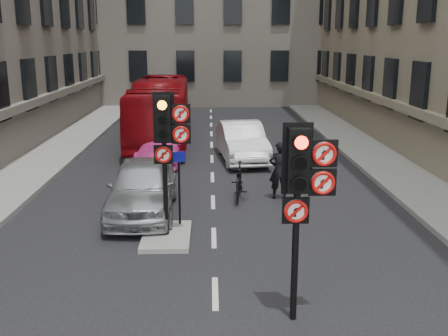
{
  "coord_description": "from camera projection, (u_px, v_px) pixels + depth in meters",
  "views": [
    {
      "loc": [
        -0.09,
        -7.53,
        4.94
      ],
      "look_at": [
        0.17,
        1.91,
        2.6
      ],
      "focal_mm": 42.0,
      "sensor_mm": 36.0,
      "label": 1
    }
  ],
  "objects": [
    {
      "name": "motorcyclist",
      "position": [
        279.0,
        170.0,
        16.41
      ],
      "size": [
        0.68,
        0.45,
        1.85
      ],
      "primitive_type": "imported",
      "rotation": [
        0.0,
        0.0,
        3.15
      ],
      "color": "black",
      "rests_on": "ground"
    },
    {
      "name": "centre_island",
      "position": [
        167.0,
        236.0,
        13.3
      ],
      "size": [
        1.2,
        2.0,
        0.12
      ],
      "primitive_type": "cube",
      "color": "gray",
      "rests_on": "ground"
    },
    {
      "name": "motorcycle",
      "position": [
        239.0,
        181.0,
        16.45
      ],
      "size": [
        0.76,
        1.96,
        1.15
      ],
      "primitive_type": "imported",
      "rotation": [
        0.0,
        0.0,
        -0.12
      ],
      "color": "black",
      "rests_on": "ground"
    },
    {
      "name": "bus_red",
      "position": [
        161.0,
        110.0,
        25.8
      ],
      "size": [
        2.86,
        10.95,
        3.03
      ],
      "primitive_type": "imported",
      "rotation": [
        0.0,
        0.0,
        0.03
      ],
      "color": "maroon",
      "rests_on": "ground"
    },
    {
      "name": "car_white",
      "position": [
        242.0,
        141.0,
        21.76
      ],
      "size": [
        2.14,
        4.9,
        1.57
      ],
      "primitive_type": "imported",
      "rotation": [
        0.0,
        0.0,
        0.1
      ],
      "color": "silver",
      "rests_on": "ground"
    },
    {
      "name": "pavement_right",
      "position": [
        398.0,
        167.0,
        20.31
      ],
      "size": [
        3.0,
        50.0,
        0.16
      ],
      "primitive_type": "cube",
      "color": "gray",
      "rests_on": "ground"
    },
    {
      "name": "car_silver",
      "position": [
        142.0,
        187.0,
        15.04
      ],
      "size": [
        1.98,
        4.68,
        1.58
      ],
      "primitive_type": "imported",
      "rotation": [
        0.0,
        0.0,
        0.02
      ],
      "color": "#93969A",
      "rests_on": "ground"
    },
    {
      "name": "pavement_left",
      "position": [
        23.0,
        170.0,
        19.93
      ],
      "size": [
        3.0,
        50.0,
        0.16
      ],
      "primitive_type": "cube",
      "color": "gray",
      "rests_on": "ground"
    },
    {
      "name": "signal_near",
      "position": [
        303.0,
        181.0,
        8.88
      ],
      "size": [
        0.91,
        0.4,
        3.58
      ],
      "color": "black",
      "rests_on": "ground"
    },
    {
      "name": "signal_far",
      "position": [
        167.0,
        134.0,
        12.66
      ],
      "size": [
        0.91,
        0.4,
        3.58
      ],
      "color": "black",
      "rests_on": "centre_island"
    },
    {
      "name": "car_pink",
      "position": [
        162.0,
        147.0,
        21.39
      ],
      "size": [
        2.04,
        4.38,
        1.24
      ],
      "primitive_type": "imported",
      "rotation": [
        0.0,
        0.0,
        -0.07
      ],
      "color": "#E743A8",
      "rests_on": "ground"
    },
    {
      "name": "info_sign",
      "position": [
        179.0,
        178.0,
        13.7
      ],
      "size": [
        0.33,
        0.15,
        1.98
      ],
      "rotation": [
        0.0,
        0.0,
        0.32
      ],
      "color": "black",
      "rests_on": "centre_island"
    }
  ]
}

